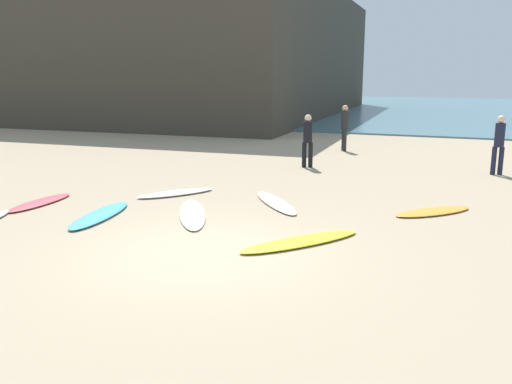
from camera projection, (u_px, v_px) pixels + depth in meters
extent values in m
plane|color=tan|center=(201.00, 252.00, 9.06)|extent=(120.00, 120.00, 0.00)
cube|color=slate|center=(418.00, 109.00, 43.99)|extent=(120.00, 40.00, 0.08)
cube|color=#3D382D|center=(141.00, 56.00, 40.59)|extent=(30.51, 28.60, 8.28)
ellipsoid|color=#459FDA|center=(100.00, 215.00, 11.26)|extent=(0.96, 2.38, 0.09)
ellipsoid|color=yellow|center=(301.00, 241.00, 9.53)|extent=(1.95, 2.30, 0.08)
ellipsoid|color=#EFEDC6|center=(276.00, 202.00, 12.38)|extent=(1.86, 2.16, 0.07)
ellipsoid|color=#D44853|center=(40.00, 202.00, 12.39)|extent=(0.58, 1.97, 0.08)
ellipsoid|color=#F4A32F|center=(433.00, 211.00, 11.59)|extent=(1.77, 1.80, 0.07)
ellipsoid|color=silver|center=(192.00, 214.00, 11.42)|extent=(1.75, 2.52, 0.06)
ellipsoid|color=white|center=(176.00, 193.00, 13.31)|extent=(1.61, 1.91, 0.08)
cylinder|color=#191E33|center=(494.00, 161.00, 15.84)|extent=(0.14, 0.14, 0.83)
cylinder|color=#191E33|center=(501.00, 161.00, 15.80)|extent=(0.14, 0.14, 0.83)
cylinder|color=#191E33|center=(500.00, 135.00, 15.66)|extent=(0.33, 0.33, 0.69)
sphere|color=beige|center=(501.00, 119.00, 15.56)|extent=(0.22, 0.22, 0.22)
cylinder|color=black|center=(304.00, 155.00, 17.09)|extent=(0.14, 0.14, 0.79)
cylinder|color=black|center=(310.00, 155.00, 17.06)|extent=(0.14, 0.14, 0.79)
cylinder|color=black|center=(308.00, 132.00, 16.92)|extent=(0.34, 0.34, 0.66)
sphere|color=beige|center=(308.00, 118.00, 16.82)|extent=(0.21, 0.21, 0.21)
cylinder|color=black|center=(343.00, 140.00, 20.72)|extent=(0.14, 0.14, 0.83)
cylinder|color=black|center=(345.00, 140.00, 20.53)|extent=(0.14, 0.14, 0.83)
cylinder|color=black|center=(345.00, 120.00, 20.46)|extent=(0.37, 0.37, 0.69)
sphere|color=tan|center=(345.00, 108.00, 20.36)|extent=(0.22, 0.22, 0.22)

